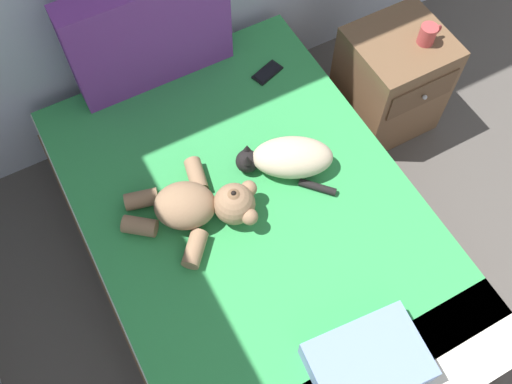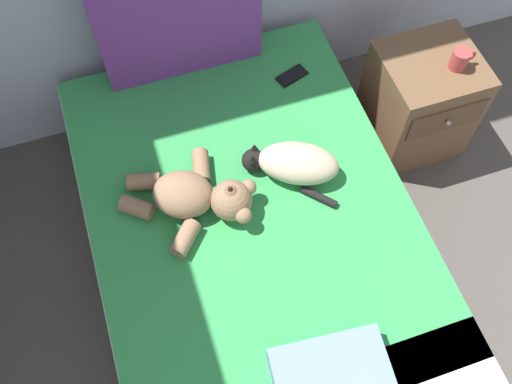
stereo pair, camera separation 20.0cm
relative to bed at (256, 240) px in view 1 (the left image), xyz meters
name	(u,v)px [view 1 (the left image)]	position (x,y,z in m)	size (l,w,h in m)	color
bed	(256,240)	(0.00, 0.00, 0.00)	(1.36, 1.96, 0.49)	brown
patterned_cushion	(149,33)	(-0.05, 0.88, 0.51)	(0.73, 0.15, 0.52)	#72338C
cat	(288,158)	(0.23, 0.14, 0.32)	(0.41, 0.38, 0.15)	#C6B293
teddy_bear	(199,206)	(-0.20, 0.11, 0.32)	(0.56, 0.46, 0.18)	#937051
cell_phone	(267,73)	(0.41, 0.64, 0.25)	(0.16, 0.12, 0.01)	black
throw_pillow	(367,362)	(0.05, -0.72, 0.30)	(0.40, 0.28, 0.11)	#728CB7
nightstand	(391,81)	(1.02, 0.43, 0.05)	(0.45, 0.46, 0.58)	brown
mug	(428,34)	(1.11, 0.38, 0.39)	(0.12, 0.08, 0.09)	#B23F3F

